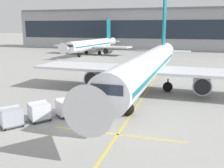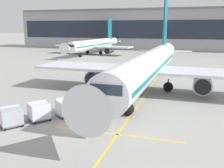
% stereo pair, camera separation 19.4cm
% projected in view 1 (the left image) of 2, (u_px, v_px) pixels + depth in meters
% --- Properties ---
extents(ground_plane, '(600.00, 600.00, 0.00)m').
position_uv_depth(ground_plane, '(77.00, 128.00, 24.19)').
color(ground_plane, gray).
extents(parked_airplane, '(33.71, 43.81, 14.69)m').
position_uv_depth(parked_airplane, '(147.00, 66.00, 36.96)').
color(parked_airplane, silver).
rests_on(parked_airplane, ground).
extents(belt_loader, '(4.34, 4.61, 3.46)m').
position_uv_depth(belt_loader, '(97.00, 100.00, 29.89)').
color(belt_loader, '#A3A8B2').
rests_on(belt_loader, ground).
extents(baggage_cart_lead, '(2.49, 2.65, 1.91)m').
position_uv_depth(baggage_cart_lead, '(66.00, 107.00, 27.22)').
color(baggage_cart_lead, '#515156').
rests_on(baggage_cart_lead, ground).
extents(baggage_cart_second, '(2.49, 2.65, 1.91)m').
position_uv_depth(baggage_cart_second, '(39.00, 111.00, 25.87)').
color(baggage_cart_second, '#515156').
rests_on(baggage_cart_second, ground).
extents(baggage_cart_third, '(2.49, 2.65, 1.91)m').
position_uv_depth(baggage_cart_third, '(11.00, 117.00, 24.31)').
color(baggage_cart_third, '#515156').
rests_on(baggage_cart_third, ground).
extents(ground_crew_by_loader, '(0.36, 0.54, 1.74)m').
position_uv_depth(ground_crew_by_loader, '(92.00, 104.00, 28.36)').
color(ground_crew_by_loader, '#333847').
rests_on(ground_crew_by_loader, ground).
extents(ground_crew_by_carts, '(0.43, 0.46, 1.74)m').
position_uv_depth(ground_crew_by_carts, '(68.00, 105.00, 28.01)').
color(ground_crew_by_carts, '#333847').
rests_on(ground_crew_by_carts, ground).
extents(ground_crew_marshaller, '(0.52, 0.39, 1.74)m').
position_uv_depth(ground_crew_marshaller, '(77.00, 106.00, 27.67)').
color(ground_crew_marshaller, black).
rests_on(ground_crew_marshaller, ground).
extents(ground_crew_wingwalker, '(0.46, 0.43, 1.74)m').
position_uv_depth(ground_crew_wingwalker, '(67.00, 102.00, 28.92)').
color(ground_crew_wingwalker, '#333847').
rests_on(ground_crew_wingwalker, ground).
extents(safety_cone_engine_keepout, '(0.67, 0.67, 0.75)m').
position_uv_depth(safety_cone_engine_keepout, '(83.00, 93.00, 35.57)').
color(safety_cone_engine_keepout, black).
rests_on(safety_cone_engine_keepout, ground).
extents(safety_cone_wingtip, '(0.59, 0.59, 0.68)m').
position_uv_depth(safety_cone_wingtip, '(100.00, 86.00, 39.82)').
color(safety_cone_wingtip, black).
rests_on(safety_cone_wingtip, ground).
extents(safety_cone_nose_mark, '(0.64, 0.64, 0.72)m').
position_uv_depth(safety_cone_nose_mark, '(92.00, 88.00, 38.60)').
color(safety_cone_nose_mark, black).
rests_on(safety_cone_nose_mark, ground).
extents(apron_guidance_line_lead_in, '(0.20, 110.00, 0.01)m').
position_uv_depth(apron_guidance_line_lead_in, '(146.00, 93.00, 37.03)').
color(apron_guidance_line_lead_in, yellow).
rests_on(apron_guidance_line_lead_in, ground).
extents(apron_guidance_line_stop_bar, '(12.00, 0.20, 0.01)m').
position_uv_depth(apron_guidance_line_stop_bar, '(117.00, 134.00, 22.75)').
color(apron_guidance_line_stop_bar, yellow).
rests_on(apron_guidance_line_stop_bar, ground).
extents(terminal_building, '(117.16, 15.89, 16.25)m').
position_uv_depth(terminal_building, '(156.00, 29.00, 106.26)').
color(terminal_building, '#939399').
rests_on(terminal_building, ground).
extents(distant_airplane, '(27.35, 35.83, 12.05)m').
position_uv_depth(distant_airplane, '(92.00, 45.00, 87.10)').
color(distant_airplane, white).
rests_on(distant_airplane, ground).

